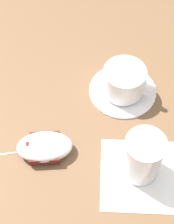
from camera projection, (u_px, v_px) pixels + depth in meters
name	position (u px, v px, depth m)	size (l,w,h in m)	color
ground_plane	(103.00, 135.00, 0.70)	(3.00, 3.00, 0.00)	brown
saucer	(124.00, 91.00, 0.76)	(0.15, 0.15, 0.01)	white
coffee_cup	(125.00, 81.00, 0.73)	(0.09, 0.12, 0.06)	white
computer_mouse	(44.00, 147.00, 0.67)	(0.11, 0.13, 0.04)	silver
napkin_under_glass	(139.00, 175.00, 0.65)	(0.15, 0.15, 0.00)	white
drinking_glass	(142.00, 157.00, 0.62)	(0.07, 0.07, 0.10)	silver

